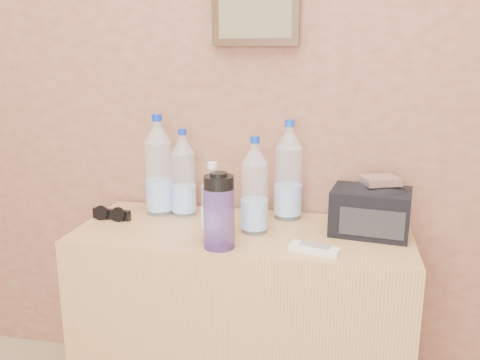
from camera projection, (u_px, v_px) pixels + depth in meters
name	position (u px, v px, depth m)	size (l,w,h in m)	color
picture_frame	(256.00, 8.00, 1.72)	(0.30, 0.03, 0.25)	#382311
dresser	(242.00, 322.00, 1.76)	(1.09, 0.46, 0.68)	#A18252
pet_large_a	(159.00, 170.00, 1.82)	(0.10, 0.10, 0.36)	white
pet_large_b	(183.00, 177.00, 1.81)	(0.08, 0.08, 0.31)	silver
pet_large_c	(288.00, 175.00, 1.77)	(0.09, 0.09, 0.35)	silver
pet_large_d	(255.00, 191.00, 1.63)	(0.09, 0.09, 0.31)	silver
pet_small	(213.00, 207.00, 1.55)	(0.07, 0.07, 0.25)	white
nalgene_bottle	(219.00, 211.00, 1.50)	(0.09, 0.09, 0.23)	#513284
sunglasses	(112.00, 214.00, 1.78)	(0.14, 0.05, 0.04)	black
ac_remote	(315.00, 249.00, 1.49)	(0.15, 0.05, 0.02)	silver
toiletry_bag	(371.00, 209.00, 1.63)	(0.24, 0.18, 0.17)	black
foil_packet	(380.00, 180.00, 1.60)	(0.11, 0.09, 0.02)	silver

